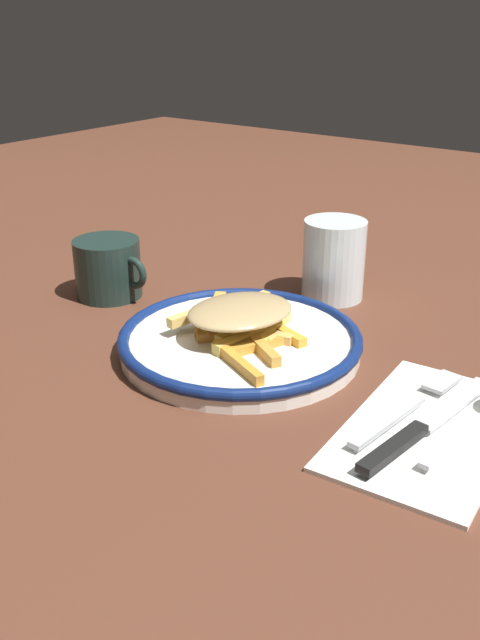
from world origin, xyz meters
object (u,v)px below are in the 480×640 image
plate (240,341)px  fries_heap (241,318)px  spoon (478,414)px  napkin (429,428)px  coffee_mug (108,268)px  knife (419,429)px  fork (408,406)px  water_glass (333,260)px

plate → fries_heap: (-0.00, 0.00, 0.03)m
fries_heap → spoon: (0.26, 0.00, -0.03)m
spoon → fries_heap: bearing=-179.3°
napkin → plate: bearing=173.3°
napkin → coffee_mug: size_ratio=2.03×
plate → knife: bearing=-11.3°
knife → plate: bearing=168.7°
knife → napkin: bearing=82.7°
coffee_mug → fries_heap: bearing=-6.4°
coffee_mug → fork: bearing=-6.0°
plate → water_glass: bearing=90.2°
plate → fries_heap: 0.03m
fork → knife: (0.02, -0.03, 0.00)m
water_glass → coffee_mug: 0.29m
fries_heap → coffee_mug: 0.24m
fork → coffee_mug: bearing=174.0°
spoon → knife: bearing=-121.8°
napkin → water_glass: water_glass is taller
plate → napkin: 0.23m
fries_heap → water_glass: (0.00, 0.20, 0.01)m
spoon → coffee_mug: (-0.50, 0.02, 0.03)m
water_glass → coffee_mug: (-0.24, -0.17, -0.01)m
water_glass → napkin: bearing=-44.6°
fork → water_glass: (-0.21, 0.22, 0.04)m
spoon → napkin: bearing=-131.5°
plate → water_glass: water_glass is taller
fries_heap → fork: 0.21m
fries_heap → knife: (0.23, -0.05, -0.03)m
napkin → water_glass: bearing=135.4°
napkin → fork: fork is taller
napkin → coffee_mug: coffee_mug is taller
knife → spoon: spoon is taller
fork → knife: knife is taller
plate → water_glass: 0.21m
plate → water_glass: size_ratio=2.59×
fries_heap → napkin: (0.23, -0.03, -0.03)m
fries_heap → spoon: bearing=0.7°
fries_heap → water_glass: water_glass is taller
water_glass → coffee_mug: size_ratio=0.93×
plate → knife: 0.23m
fries_heap → napkin: fries_heap is taller
knife → coffee_mug: size_ratio=1.89×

